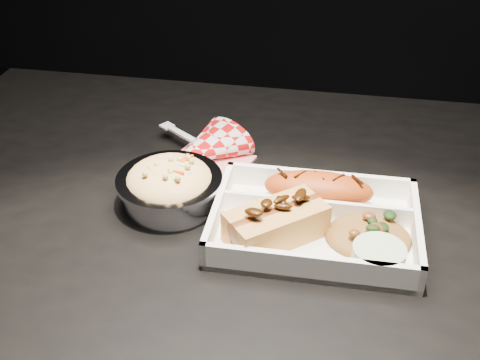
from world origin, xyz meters
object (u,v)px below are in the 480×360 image
(dining_table, at_px, (289,277))
(hotdog, at_px, (276,221))
(fried_pastry, at_px, (318,189))
(food_tray, at_px, (314,226))
(foil_coleslaw_cup, at_px, (170,185))
(napkin_fork, at_px, (205,149))

(dining_table, bearing_deg, hotdog, -111.81)
(dining_table, relative_size, fried_pastry, 8.46)
(dining_table, height_order, fried_pastry, fried_pastry)
(dining_table, xyz_separation_m, fried_pastry, (0.03, 0.04, 0.12))
(fried_pastry, xyz_separation_m, hotdog, (-0.04, -0.08, 0.00))
(food_tray, distance_m, fried_pastry, 0.06)
(hotdog, height_order, foil_coleslaw_cup, foil_coleslaw_cup)
(food_tray, bearing_deg, hotdog, -149.23)
(hotdog, distance_m, napkin_fork, 0.22)
(food_tray, bearing_deg, dining_table, 153.87)
(food_tray, relative_size, hotdog, 1.95)
(dining_table, xyz_separation_m, napkin_fork, (-0.14, 0.13, 0.11))
(dining_table, xyz_separation_m, food_tray, (0.03, -0.01, 0.10))
(fried_pastry, xyz_separation_m, foil_coleslaw_cup, (-0.19, -0.03, 0.00))
(dining_table, relative_size, foil_coleslaw_cup, 8.67)
(dining_table, height_order, hotdog, hotdog)
(fried_pastry, distance_m, foil_coleslaw_cup, 0.19)
(food_tray, distance_m, foil_coleslaw_cup, 0.20)
(food_tray, xyz_separation_m, fried_pastry, (-0.00, 0.06, 0.02))
(foil_coleslaw_cup, xyz_separation_m, napkin_fork, (0.02, 0.12, -0.01))
(fried_pastry, bearing_deg, foil_coleslaw_cup, -171.76)
(dining_table, distance_m, foil_coleslaw_cup, 0.20)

